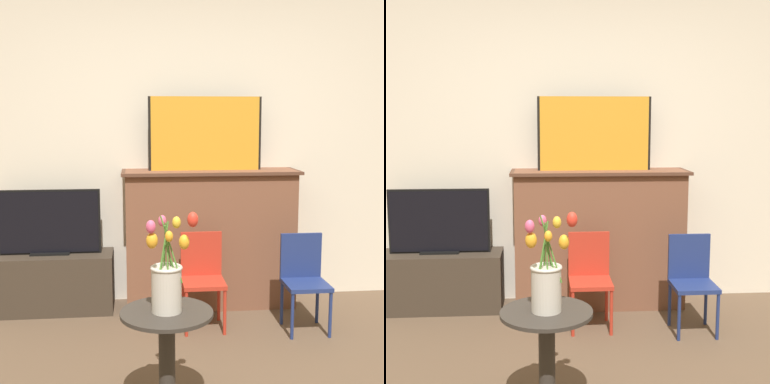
# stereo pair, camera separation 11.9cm
# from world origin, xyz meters

# --- Properties ---
(wall_back) EXTENTS (8.00, 0.06, 2.70)m
(wall_back) POSITION_xyz_m (0.00, 2.13, 1.35)
(wall_back) COLOR beige
(wall_back) RESTS_ON ground
(fireplace_mantel) EXTENTS (1.42, 0.42, 1.12)m
(fireplace_mantel) POSITION_xyz_m (0.14, 1.91, 0.57)
(fireplace_mantel) COLOR brown
(fireplace_mantel) RESTS_ON ground
(painting) EXTENTS (0.90, 0.03, 0.58)m
(painting) POSITION_xyz_m (0.10, 1.92, 1.41)
(painting) COLOR black
(painting) RESTS_ON fireplace_mantel
(tv_stand) EXTENTS (0.98, 0.37, 0.46)m
(tv_stand) POSITION_xyz_m (-1.14, 1.90, 0.23)
(tv_stand) COLOR #382D23
(tv_stand) RESTS_ON ground
(tv_monitor) EXTENTS (0.80, 0.12, 0.52)m
(tv_monitor) POSITION_xyz_m (-1.14, 1.90, 0.71)
(tv_monitor) COLOR black
(tv_monitor) RESTS_ON tv_stand
(chair_red) EXTENTS (0.31, 0.31, 0.69)m
(chair_red) POSITION_xyz_m (0.02, 1.47, 0.40)
(chair_red) COLOR #B22D1E
(chair_red) RESTS_ON ground
(chair_blue) EXTENTS (0.31, 0.31, 0.69)m
(chair_blue) POSITION_xyz_m (0.75, 1.34, 0.40)
(chair_blue) COLOR navy
(chair_blue) RESTS_ON ground
(side_table) EXTENTS (0.47, 0.47, 0.57)m
(side_table) POSITION_xyz_m (-0.31, 0.27, 0.37)
(side_table) COLOR #332D28
(side_table) RESTS_ON ground
(vase_tulips) EXTENTS (0.25, 0.21, 0.52)m
(vase_tulips) POSITION_xyz_m (-0.30, 0.26, 0.75)
(vase_tulips) COLOR beige
(vase_tulips) RESTS_ON side_table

